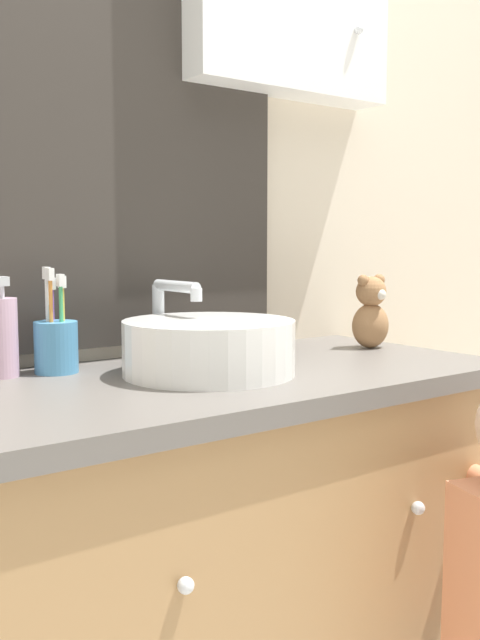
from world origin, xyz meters
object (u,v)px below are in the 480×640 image
at_px(sink_basin, 208,345).
at_px(teddy_bear, 371,313).
at_px(toothbrush_holder, 56,343).
at_px(soap_dispenser, 1,336).

height_order(sink_basin, teddy_bear, teddy_bear).
height_order(sink_basin, toothbrush_holder, toothbrush_holder).
relative_size(sink_basin, toothbrush_holder, 1.88).
relative_size(toothbrush_holder, teddy_bear, 1.16).
xyz_separation_m(sink_basin, soap_dispenser, (-0.31, 0.19, 0.02)).
bearing_deg(toothbrush_holder, soap_dispenser, 170.06).
height_order(sink_basin, soap_dispenser, soap_dispenser).
bearing_deg(toothbrush_holder, teddy_bear, -9.92).
bearing_deg(teddy_bear, sink_basin, -173.65).
relative_size(toothbrush_holder, soap_dispenser, 1.08).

